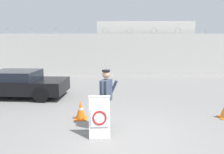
% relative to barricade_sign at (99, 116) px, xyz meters
% --- Properties ---
extents(ground_plane, '(90.00, 90.00, 0.00)m').
position_rel_barricade_sign_xyz_m(ground_plane, '(0.62, 0.04, -0.57)').
color(ground_plane, gray).
extents(perimeter_wall, '(36.00, 0.30, 3.61)m').
position_rel_barricade_sign_xyz_m(perimeter_wall, '(0.62, 11.19, 1.01)').
color(perimeter_wall, silver).
rests_on(perimeter_wall, ground_plane).
extents(building_block, '(7.83, 5.82, 4.16)m').
position_rel_barricade_sign_xyz_m(building_block, '(2.93, 14.92, 1.51)').
color(building_block, silver).
rests_on(building_block, ground_plane).
extents(barricade_sign, '(0.62, 0.69, 1.14)m').
position_rel_barricade_sign_xyz_m(barricade_sign, '(0.00, 0.00, 0.00)').
color(barricade_sign, white).
rests_on(barricade_sign, ground_plane).
extents(security_guard, '(0.56, 0.61, 1.80)m').
position_rel_barricade_sign_xyz_m(security_guard, '(0.17, 0.53, 0.44)').
color(security_guard, black).
rests_on(security_guard, ground_plane).
extents(traffic_cone_mid, '(0.41, 0.41, 0.63)m').
position_rel_barricade_sign_xyz_m(traffic_cone_mid, '(-0.73, 1.27, -0.26)').
color(traffic_cone_mid, orange).
rests_on(traffic_cone_mid, ground_plane).
extents(parked_car_front_coupe, '(4.33, 2.14, 1.25)m').
position_rel_barricade_sign_xyz_m(parked_car_front_coupe, '(-4.07, 4.23, 0.07)').
color(parked_car_front_coupe, black).
rests_on(parked_car_front_coupe, ground_plane).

